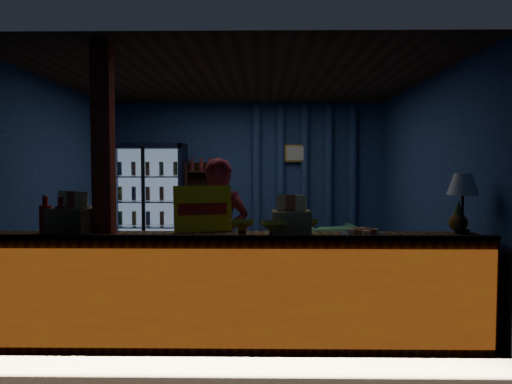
# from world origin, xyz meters

# --- Properties ---
(ground) EXTENTS (4.60, 4.60, 0.00)m
(ground) POSITION_xyz_m (0.00, 0.00, 0.00)
(ground) COLOR #515154
(ground) RESTS_ON ground
(room_walls) EXTENTS (4.60, 4.60, 4.60)m
(room_walls) POSITION_xyz_m (0.00, 0.00, 1.57)
(room_walls) COLOR navy
(room_walls) RESTS_ON ground
(counter) EXTENTS (4.40, 0.57, 0.99)m
(counter) POSITION_xyz_m (0.00, -1.91, 0.48)
(counter) COLOR brown
(counter) RESTS_ON ground
(support_post) EXTENTS (0.16, 0.16, 2.60)m
(support_post) POSITION_xyz_m (-1.05, -1.90, 1.30)
(support_post) COLOR #993516
(support_post) RESTS_ON ground
(beverage_cooler) EXTENTS (1.20, 0.62, 1.90)m
(beverage_cooler) POSITION_xyz_m (-1.55, 1.92, 0.93)
(beverage_cooler) COLOR black
(beverage_cooler) RESTS_ON ground
(bottle_shelf) EXTENTS (0.50, 0.28, 1.60)m
(bottle_shelf) POSITION_xyz_m (-0.70, 2.06, 0.79)
(bottle_shelf) COLOR #3E2013
(bottle_shelf) RESTS_ON ground
(curtain_folds) EXTENTS (1.74, 0.14, 2.50)m
(curtain_folds) POSITION_xyz_m (1.00, 2.14, 1.30)
(curtain_folds) COLOR navy
(curtain_folds) RESTS_ON room_walls
(framed_picture) EXTENTS (0.36, 0.04, 0.28)m
(framed_picture) POSITION_xyz_m (0.85, 2.10, 1.75)
(framed_picture) COLOR gold
(framed_picture) RESTS_ON room_walls
(shopkeeper) EXTENTS (0.66, 0.50, 1.63)m
(shopkeeper) POSITION_xyz_m (-0.12, -1.29, 0.81)
(shopkeeper) COLOR maroon
(shopkeeper) RESTS_ON ground
(green_chair) EXTENTS (0.83, 0.84, 0.68)m
(green_chair) POSITION_xyz_m (1.33, 1.25, 0.34)
(green_chair) COLOR #54A961
(green_chair) RESTS_ON ground
(side_table) EXTENTS (0.68, 0.61, 0.62)m
(side_table) POSITION_xyz_m (0.58, 1.45, 0.26)
(side_table) COLOR #3E2013
(side_table) RESTS_ON ground
(yellow_sign) EXTENTS (0.53, 0.25, 0.42)m
(yellow_sign) POSITION_xyz_m (-0.23, -1.68, 1.16)
(yellow_sign) COLOR yellow
(yellow_sign) RESTS_ON counter
(soda_bottles) EXTENTS (0.46, 0.19, 0.34)m
(soda_bottles) POSITION_xyz_m (-1.42, -1.85, 1.09)
(soda_bottles) COLOR #B5180C
(soda_bottles) RESTS_ON counter
(snack_box_left) EXTENTS (0.42, 0.37, 0.38)m
(snack_box_left) POSITION_xyz_m (-1.31, -1.91, 1.08)
(snack_box_left) COLOR #9A754A
(snack_box_left) RESTS_ON counter
(snack_box_centre) EXTENTS (0.33, 0.27, 0.35)m
(snack_box_centre) POSITION_xyz_m (0.55, -1.90, 1.07)
(snack_box_centre) COLOR #9A754A
(snack_box_centre) RESTS_ON counter
(pastry_tray) EXTENTS (0.40, 0.40, 0.07)m
(pastry_tray) POSITION_xyz_m (1.16, -1.97, 0.97)
(pastry_tray) COLOR silver
(pastry_tray) RESTS_ON counter
(banana_bunches) EXTENTS (0.77, 0.30, 0.17)m
(banana_bunches) POSITION_xyz_m (0.40, -1.94, 1.03)
(banana_bunches) COLOR gold
(banana_bunches) RESTS_ON counter
(table_lamp) EXTENTS (0.27, 0.27, 0.53)m
(table_lamp) POSITION_xyz_m (2.05, -1.80, 1.36)
(table_lamp) COLOR black
(table_lamp) RESTS_ON counter
(pineapple) EXTENTS (0.16, 0.16, 0.28)m
(pineapple) POSITION_xyz_m (2.05, -1.71, 1.07)
(pineapple) COLOR brown
(pineapple) RESTS_ON counter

